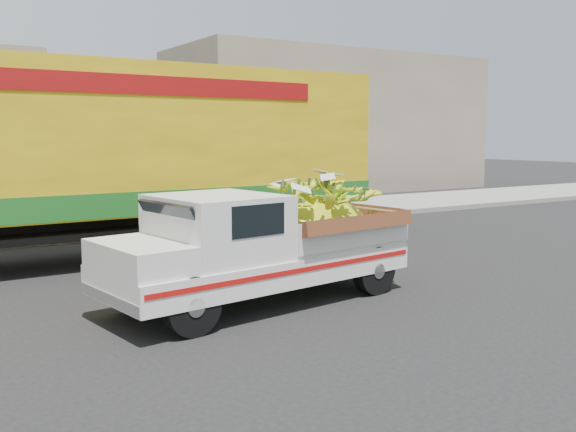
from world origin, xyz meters
TOP-DOWN VIEW (x-y plane):
  - ground at (0.00, 0.00)m, footprint 100.00×100.00m
  - curb at (0.00, 6.54)m, footprint 60.00×0.25m
  - sidewalk at (0.00, 8.64)m, footprint 60.00×4.00m
  - building_right at (14.00, 15.54)m, footprint 14.00×6.00m
  - pickup_truck at (1.71, -0.33)m, footprint 4.87×2.34m
  - semi_trailer at (0.21, 4.09)m, footprint 12.02×2.79m

SIDE VIEW (x-z plane):
  - ground at x=0.00m, z-range 0.00..0.00m
  - sidewalk at x=0.00m, z-range 0.00..0.14m
  - curb at x=0.00m, z-range 0.00..0.15m
  - pickup_truck at x=1.71m, z-range 0.06..1.70m
  - semi_trailer at x=0.21m, z-range 0.22..4.02m
  - building_right at x=14.00m, z-range 0.00..6.00m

